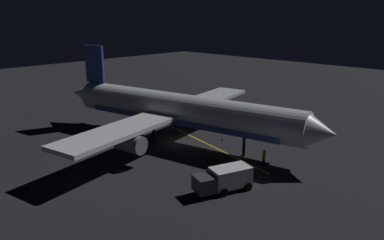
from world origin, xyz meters
name	(u,v)px	position (x,y,z in m)	size (l,w,h in m)	color
ground_plane	(181,143)	(0.00, 0.00, -0.10)	(180.00, 180.00, 0.20)	black
apron_guide_stripe	(212,146)	(-1.72, 4.00, 0.00)	(0.24, 20.64, 0.01)	gold
airliner	(177,110)	(0.12, -0.61, 4.33)	(36.28, 40.43, 12.09)	white
baggage_truck	(225,179)	(6.95, 13.10, 1.20)	(6.02, 3.91, 2.33)	silver
catering_truck	(222,118)	(-9.87, -1.17, 1.23)	(4.82, 5.92, 2.38)	navy
ground_crew_worker	(264,157)	(-1.33, 12.09, 0.89)	(0.40, 0.40, 1.74)	black
traffic_cone_near_left	(241,156)	(-0.94, 9.21, 0.25)	(0.50, 0.50, 0.55)	#EA590F
traffic_cone_near_right	(206,179)	(6.63, 10.41, 0.25)	(0.50, 0.50, 0.55)	#EA590F
traffic_cone_under_wing	(223,138)	(-4.63, 3.39, 0.25)	(0.50, 0.50, 0.55)	#EA590F
traffic_cone_far	(220,162)	(2.22, 8.61, 0.25)	(0.50, 0.50, 0.55)	#EA590F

